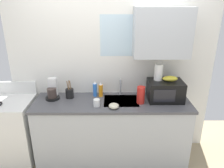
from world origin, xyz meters
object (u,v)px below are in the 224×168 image
cereal_canister (141,95)px  stove_range (14,130)px  microwave (165,91)px  small_bowl (114,106)px  mug_white (97,103)px  coffee_maker (53,91)px  banana_bunch (170,79)px  utensil_crock (70,93)px  dish_soap_bottle_blue (95,89)px  paper_towel_roll (158,72)px  dish_soap_bottle_orange (101,90)px

cereal_canister → stove_range: bearing=178.3°
microwave → small_bowl: (-0.69, -0.25, -0.10)m
stove_range → mug_white: (1.20, -0.14, 0.49)m
coffee_maker → mug_white: coffee_maker is taller
banana_bunch → utensil_crock: (-1.35, 0.07, -0.24)m
dish_soap_bottle_blue → microwave: bearing=-7.7°
dish_soap_bottle_blue → mug_white: dish_soap_bottle_blue is taller
paper_towel_roll → dish_soap_bottle_blue: bearing=174.8°
microwave → utensil_crock: size_ratio=1.72×
dish_soap_bottle_blue → coffee_maker: bearing=-173.1°
small_bowl → dish_soap_bottle_blue: bearing=124.6°
stove_range → coffee_maker: (0.58, 0.10, 0.55)m
stove_range → mug_white: stove_range is taller
paper_towel_roll → cereal_canister: 0.39m
cereal_canister → small_bowl: 0.39m
mug_white → paper_towel_roll: bearing=16.4°
dish_soap_bottle_blue → paper_towel_roll: bearing=-5.2°
microwave → banana_bunch: (0.05, 0.00, 0.17)m
mug_white → utensil_crock: bearing=146.3°
stove_range → banana_bunch: 2.29m
cereal_canister → microwave: bearing=16.2°
cereal_canister → small_bowl: (-0.35, -0.15, -0.08)m
microwave → coffee_maker: bearing=177.8°
banana_bunch → paper_towel_roll: bearing=161.6°
dish_soap_bottle_orange → small_bowl: dish_soap_bottle_orange is taller
dish_soap_bottle_blue → mug_white: 0.33m
stove_range → small_bowl: stove_range is taller
coffee_maker → paper_towel_roll: bearing=-0.3°
mug_white → small_bowl: (0.22, -0.06, -0.02)m
paper_towel_roll → stove_range: bearing=-177.3°
dish_soap_bottle_orange → mug_white: 0.32m
small_bowl → stove_range: bearing=171.8°
stove_range → cereal_canister: size_ratio=4.73×
utensil_crock → dish_soap_bottle_orange: bearing=6.5°
microwave → utensil_crock: (-1.30, 0.07, -0.07)m
banana_bunch → dish_soap_bottle_orange: 0.95m
stove_range → mug_white: 1.30m
banana_bunch → utensil_crock: size_ratio=0.75×
stove_range → microwave: bearing=1.2°
paper_towel_roll → mug_white: paper_towel_roll is taller
microwave → coffee_maker: coffee_maker is taller
utensil_crock → paper_towel_roll: bearing=-0.9°
coffee_maker → mug_white: size_ratio=2.95×
coffee_maker → mug_white: 0.67m
cereal_canister → utensil_crock: (-0.96, 0.17, -0.04)m
microwave → dish_soap_bottle_orange: bearing=172.1°
microwave → banana_bunch: banana_bunch is taller
stove_range → dish_soap_bottle_orange: size_ratio=5.17×
coffee_maker → dish_soap_bottle_blue: bearing=6.9°
paper_towel_roll → utensil_crock: paper_towel_roll is taller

